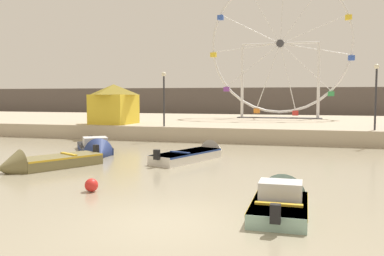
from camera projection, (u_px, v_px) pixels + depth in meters
ground_plane at (164, 222)px, 10.26m from camera, size 240.00×240.00×0.00m
quay_promenade at (266, 125)px, 36.70m from camera, size 110.00×20.88×1.01m
distant_town_skyline at (282, 102)px, 61.96m from camera, size 140.00×3.00×4.40m
motorboat_olive_wood at (42, 163)px, 17.59m from camera, size 3.41×4.61×1.39m
motorboat_navy_blue at (96, 149)px, 22.30m from camera, size 4.16×5.04×1.50m
motorboat_white_red_stripe at (198, 154)px, 20.59m from camera, size 3.11×5.35×1.26m
motorboat_seafoam at (281, 200)px, 11.43m from camera, size 1.45×3.76×1.35m
ferris_wheel_white_frame at (280, 46)px, 38.81m from camera, size 13.39×1.20×13.69m
carnival_booth_yellow_awning at (114, 103)px, 31.36m from camera, size 3.43×3.51×3.02m
promenade_lamp_near at (376, 87)px, 25.32m from camera, size 0.32×0.32×4.10m
promenade_lamp_far at (164, 91)px, 28.57m from camera, size 0.32×0.32×3.80m
mooring_buoy_orange at (91, 185)px, 13.45m from camera, size 0.44×0.44×0.44m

